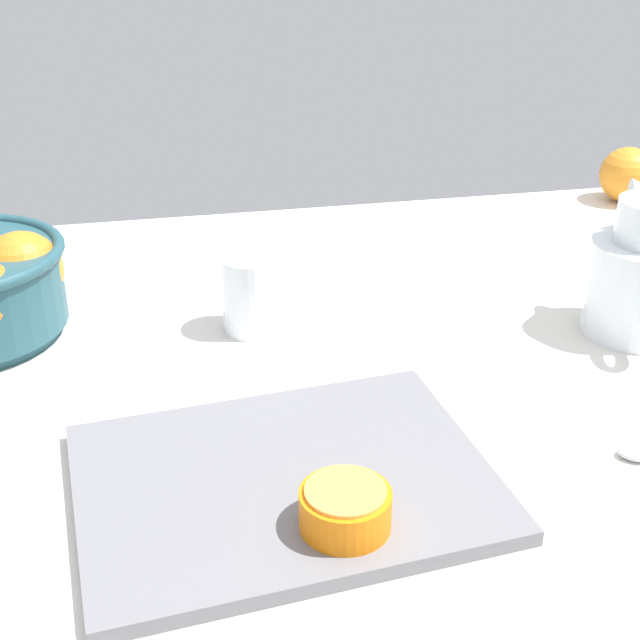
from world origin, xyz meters
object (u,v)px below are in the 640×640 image
juice_glass (251,297)px  loose_orange_0 (627,175)px  juice_pitcher (640,285)px  cutting_board (284,481)px  orange_half_0 (345,508)px

juice_glass → loose_orange_0: size_ratio=1.04×
juice_pitcher → loose_orange_0: bearing=62.6°
cutting_board → loose_orange_0: bearing=43.4°
juice_glass → orange_half_0: bearing=-86.5°
orange_half_0 → loose_orange_0: bearing=48.3°
juice_pitcher → loose_orange_0: juice_pitcher is taller
juice_glass → orange_half_0: juice_glass is taller
juice_pitcher → cutting_board: (-40.79, -19.13, -4.65)cm
juice_glass → cutting_board: 27.90cm
juice_glass → loose_orange_0: 66.59cm
cutting_board → orange_half_0: orange_half_0 is taller
cutting_board → loose_orange_0: (60.72, 57.51, 3.36)cm
juice_glass → orange_half_0: (2.14, -34.62, -0.80)cm
juice_glass → loose_orange_0: (59.54, 29.81, 0.27)cm
loose_orange_0 → juice_glass: bearing=-153.4°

